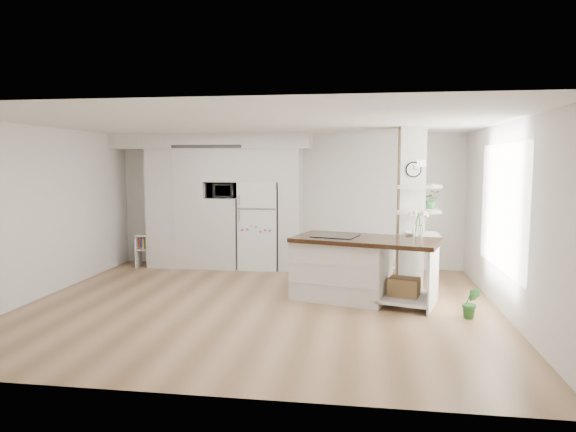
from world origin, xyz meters
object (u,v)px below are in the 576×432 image
object	(u,v)px
refrigerator	(260,225)
kitchen_island	(349,267)
bookshelf	(152,253)
floor_plant_a	(471,303)

from	to	relation	value
refrigerator	kitchen_island	world-z (taller)	refrigerator
bookshelf	kitchen_island	bearing A→B (deg)	-28.82
refrigerator	floor_plant_a	xyz separation A→B (m)	(3.52, -2.89, -0.65)
bookshelf	refrigerator	bearing A→B (deg)	1.18
refrigerator	kitchen_island	xyz separation A→B (m)	(1.85, -2.10, -0.37)
kitchen_island	bookshelf	size ratio (longest dim) A/B	3.57
kitchen_island	floor_plant_a	distance (m)	1.88
refrigerator	kitchen_island	bearing A→B (deg)	-48.71
refrigerator	floor_plant_a	distance (m)	4.61
bookshelf	floor_plant_a	size ratio (longest dim) A/B	1.50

